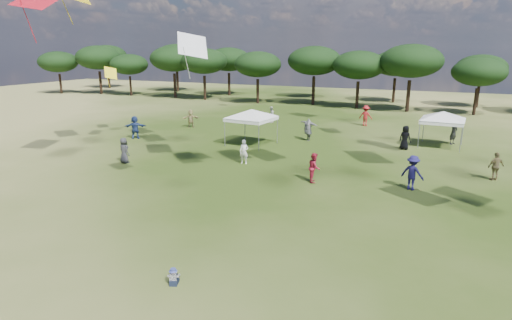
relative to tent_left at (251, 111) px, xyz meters
The scene contains 5 objects.
tree_line 27.59m from the tent_left, 71.78° to the left, with size 108.78×17.63×7.77m.
tent_left is the anchor object (origin of this frame).
tent_right 14.11m from the tent_left, 20.49° to the left, with size 6.00×6.00×2.95m.
toddler 20.16m from the tent_left, 72.95° to the right, with size 0.42×0.46×0.56m.
festival_crowd 4.25m from the tent_left, 22.18° to the left, with size 30.71×20.51×1.93m.
Camera 1 is at (6.78, -7.73, 7.19)m, focal length 30.00 mm.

